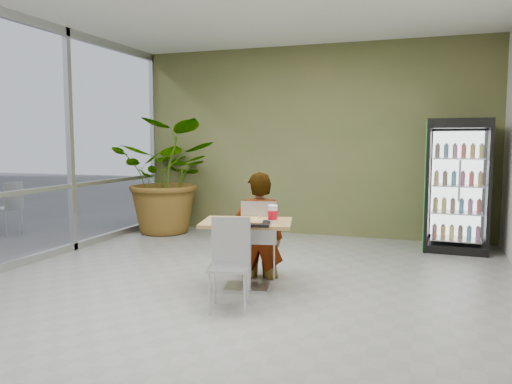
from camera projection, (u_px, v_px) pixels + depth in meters
ground at (234, 292)px, 5.32m from camera, size 7.00×7.00×0.00m
room_envelope at (234, 141)px, 5.15m from camera, size 6.00×7.00×3.20m
storefront_frame at (6, 141)px, 6.11m from camera, size 0.10×7.00×3.20m
dining_table at (247, 241)px, 5.36m from camera, size 1.07×0.85×0.75m
chair_far at (260, 233)px, 5.79m from camera, size 0.49×0.49×0.92m
chair_near at (230, 255)px, 4.79m from camera, size 0.47×0.47×0.86m
seated_woman at (259, 238)px, 5.85m from camera, size 0.64×0.48×1.55m
pizza_plate at (252, 218)px, 5.41m from camera, size 0.34×0.34×0.03m
soda_cup at (273, 214)px, 5.22m from camera, size 0.10×0.10×0.18m
napkin_stack at (221, 221)px, 5.24m from camera, size 0.19×0.19×0.02m
cafeteria_tray at (248, 223)px, 5.09m from camera, size 0.52×0.43×0.03m
beverage_fridge at (457, 186)px, 7.22m from camera, size 0.91×0.71×1.92m
potted_plant at (169, 176)px, 8.67m from camera, size 1.98×1.78×1.97m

